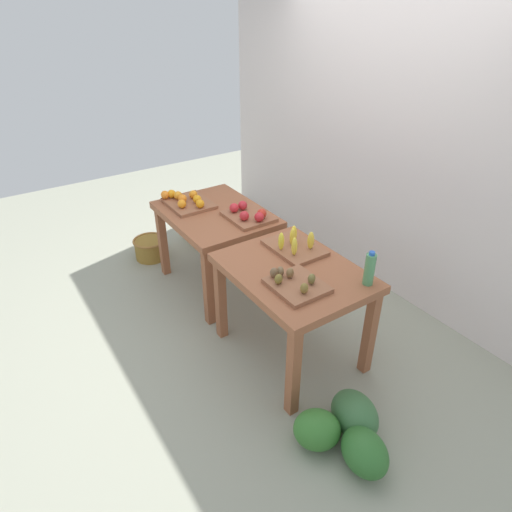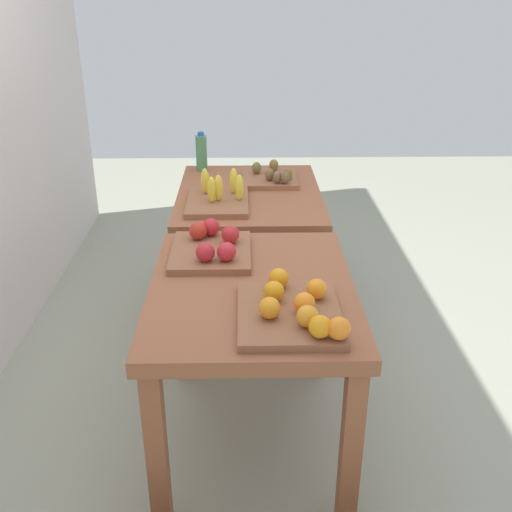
{
  "view_description": "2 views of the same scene",
  "coord_description": "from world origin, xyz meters",
  "px_view_note": "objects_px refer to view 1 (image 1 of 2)",
  "views": [
    {
      "loc": [
        2.56,
        -1.65,
        2.41
      ],
      "look_at": [
        0.04,
        0.03,
        0.6
      ],
      "focal_mm": 30.9,
      "sensor_mm": 36.0,
      "label": 1
    },
    {
      "loc": [
        -2.6,
        0.02,
        1.84
      ],
      "look_at": [
        0.04,
        -0.03,
        0.6
      ],
      "focal_mm": 41.39,
      "sensor_mm": 36.0,
      "label": 2
    }
  ],
  "objects_px": {
    "display_table_right": "(293,282)",
    "apple_bin": "(248,215)",
    "banana_crate": "(294,246)",
    "watermelon_pile": "(347,430)",
    "cardboard_produce_box": "(203,230)",
    "wicker_basket": "(150,248)",
    "orange_bin": "(187,201)",
    "water_bottle": "(370,269)",
    "display_table_left": "(216,223)",
    "kiwi_bin": "(295,283)"
  },
  "relations": [
    {
      "from": "kiwi_bin",
      "to": "display_table_left",
      "type": "bearing_deg",
      "value": 174.33
    },
    {
      "from": "apple_bin",
      "to": "cardboard_produce_box",
      "type": "height_order",
      "value": "apple_bin"
    },
    {
      "from": "banana_crate",
      "to": "cardboard_produce_box",
      "type": "xyz_separation_m",
      "value": [
        -1.79,
        0.14,
        -0.69
      ]
    },
    {
      "from": "cardboard_produce_box",
      "to": "orange_bin",
      "type": "bearing_deg",
      "value": -36.08
    },
    {
      "from": "banana_crate",
      "to": "cardboard_produce_box",
      "type": "bearing_deg",
      "value": 175.63
    },
    {
      "from": "display_table_right",
      "to": "apple_bin",
      "type": "relative_size",
      "value": 2.56
    },
    {
      "from": "watermelon_pile",
      "to": "cardboard_produce_box",
      "type": "xyz_separation_m",
      "value": [
        -2.84,
        0.52,
        -0.02
      ]
    },
    {
      "from": "orange_bin",
      "to": "watermelon_pile",
      "type": "xyz_separation_m",
      "value": [
        2.23,
        -0.08,
        -0.67
      ]
    },
    {
      "from": "banana_crate",
      "to": "watermelon_pile",
      "type": "distance_m",
      "value": 1.31
    },
    {
      "from": "apple_bin",
      "to": "cardboard_produce_box",
      "type": "xyz_separation_m",
      "value": [
        -1.15,
        0.13,
        -0.68
      ]
    },
    {
      "from": "display_table_left",
      "to": "orange_bin",
      "type": "xyz_separation_m",
      "value": [
        -0.26,
        -0.14,
        0.15
      ]
    },
    {
      "from": "display_table_right",
      "to": "banana_crate",
      "type": "xyz_separation_m",
      "value": [
        -0.2,
        0.16,
        0.15
      ]
    },
    {
      "from": "water_bottle",
      "to": "wicker_basket",
      "type": "bearing_deg",
      "value": -164.77
    },
    {
      "from": "display_table_right",
      "to": "display_table_left",
      "type": "bearing_deg",
      "value": 180.0
    },
    {
      "from": "apple_bin",
      "to": "banana_crate",
      "type": "xyz_separation_m",
      "value": [
        0.64,
        -0.0,
        0.0
      ]
    },
    {
      "from": "apple_bin",
      "to": "water_bottle",
      "type": "bearing_deg",
      "value": 5.63
    },
    {
      "from": "wicker_basket",
      "to": "apple_bin",
      "type": "bearing_deg",
      "value": 25.15
    },
    {
      "from": "orange_bin",
      "to": "water_bottle",
      "type": "height_order",
      "value": "water_bottle"
    },
    {
      "from": "orange_bin",
      "to": "wicker_basket",
      "type": "xyz_separation_m",
      "value": [
        -0.56,
        -0.21,
        -0.68
      ]
    },
    {
      "from": "display_table_left",
      "to": "cardboard_produce_box",
      "type": "relative_size",
      "value": 2.6
    },
    {
      "from": "apple_bin",
      "to": "display_table_left",
      "type": "bearing_deg",
      "value": -149.11
    },
    {
      "from": "display_table_right",
      "to": "kiwi_bin",
      "type": "height_order",
      "value": "kiwi_bin"
    },
    {
      "from": "display_table_right",
      "to": "orange_bin",
      "type": "relative_size",
      "value": 2.31
    },
    {
      "from": "water_bottle",
      "to": "watermelon_pile",
      "type": "relative_size",
      "value": 0.38
    },
    {
      "from": "apple_bin",
      "to": "watermelon_pile",
      "type": "bearing_deg",
      "value": -12.92
    },
    {
      "from": "wicker_basket",
      "to": "water_bottle",
      "type": "bearing_deg",
      "value": 15.23
    },
    {
      "from": "display_table_right",
      "to": "cardboard_produce_box",
      "type": "height_order",
      "value": "display_table_right"
    },
    {
      "from": "display_table_right",
      "to": "water_bottle",
      "type": "distance_m",
      "value": 0.55
    },
    {
      "from": "watermelon_pile",
      "to": "wicker_basket",
      "type": "xyz_separation_m",
      "value": [
        -2.79,
        -0.13,
        -0.01
      ]
    },
    {
      "from": "wicker_basket",
      "to": "cardboard_produce_box",
      "type": "bearing_deg",
      "value": 94.31
    },
    {
      "from": "cardboard_produce_box",
      "to": "kiwi_bin",
      "type": "bearing_deg",
      "value": -11.18
    },
    {
      "from": "display_table_right",
      "to": "apple_bin",
      "type": "bearing_deg",
      "value": 168.7
    },
    {
      "from": "cardboard_produce_box",
      "to": "apple_bin",
      "type": "bearing_deg",
      "value": -6.55
    },
    {
      "from": "orange_bin",
      "to": "kiwi_bin",
      "type": "height_order",
      "value": "orange_bin"
    },
    {
      "from": "orange_bin",
      "to": "water_bottle",
      "type": "xyz_separation_m",
      "value": [
        1.8,
        0.43,
        0.08
      ]
    },
    {
      "from": "apple_bin",
      "to": "kiwi_bin",
      "type": "xyz_separation_m",
      "value": [
        1.02,
        -0.3,
        -0.01
      ]
    },
    {
      "from": "watermelon_pile",
      "to": "cardboard_produce_box",
      "type": "relative_size",
      "value": 1.6
    },
    {
      "from": "orange_bin",
      "to": "banana_crate",
      "type": "distance_m",
      "value": 1.22
    },
    {
      "from": "banana_crate",
      "to": "wicker_basket",
      "type": "relative_size",
      "value": 1.28
    },
    {
      "from": "banana_crate",
      "to": "apple_bin",
      "type": "bearing_deg",
      "value": 179.6
    },
    {
      "from": "water_bottle",
      "to": "cardboard_produce_box",
      "type": "bearing_deg",
      "value": 179.79
    },
    {
      "from": "display_table_right",
      "to": "kiwi_bin",
      "type": "bearing_deg",
      "value": -35.95
    },
    {
      "from": "orange_bin",
      "to": "apple_bin",
      "type": "xyz_separation_m",
      "value": [
        0.54,
        0.31,
        -0.0
      ]
    },
    {
      "from": "apple_bin",
      "to": "watermelon_pile",
      "type": "height_order",
      "value": "apple_bin"
    },
    {
      "from": "kiwi_bin",
      "to": "cardboard_produce_box",
      "type": "relative_size",
      "value": 0.9
    },
    {
      "from": "display_table_right",
      "to": "apple_bin",
      "type": "xyz_separation_m",
      "value": [
        -0.84,
        0.17,
        0.15
      ]
    },
    {
      "from": "banana_crate",
      "to": "kiwi_bin",
      "type": "relative_size",
      "value": 1.22
    },
    {
      "from": "orange_bin",
      "to": "banana_crate",
      "type": "bearing_deg",
      "value": 14.53
    },
    {
      "from": "watermelon_pile",
      "to": "wicker_basket",
      "type": "relative_size",
      "value": 1.87
    },
    {
      "from": "apple_bin",
      "to": "water_bottle",
      "type": "height_order",
      "value": "water_bottle"
    }
  ]
}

